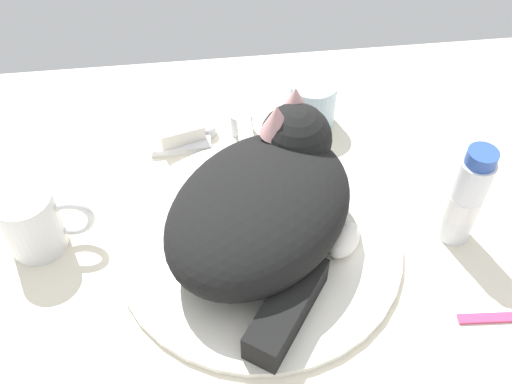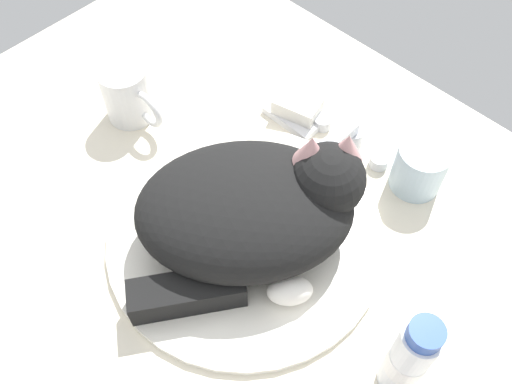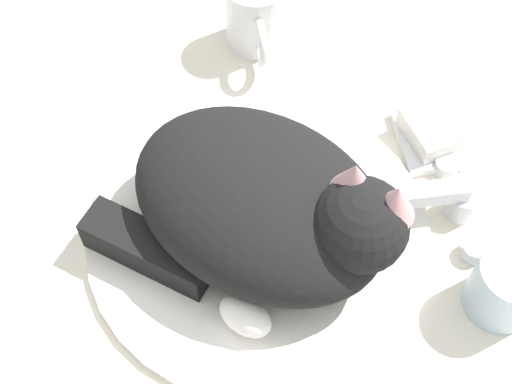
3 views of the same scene
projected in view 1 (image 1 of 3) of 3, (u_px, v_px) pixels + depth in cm
name	position (u px, v px, depth cm)	size (l,w,h in cm)	color
ground_plane	(259.00, 251.00, 78.22)	(110.00, 82.50, 3.00)	silver
sink_basin	(259.00, 242.00, 76.71)	(36.76, 36.76, 1.04)	white
faucet	(243.00, 125.00, 88.82)	(13.46, 11.32, 5.51)	silver
cat	(266.00, 203.00, 72.38)	(33.07, 35.32, 15.12)	black
coffee_mug	(34.00, 222.00, 73.78)	(11.51, 7.26, 9.11)	white
rinse_cup	(312.00, 103.00, 90.45)	(7.17, 7.17, 7.38)	silver
soap_dish	(181.00, 138.00, 89.75)	(9.00, 6.40, 1.20)	white
soap_bar	(179.00, 129.00, 88.38)	(6.70, 4.80, 2.47)	white
toothpaste_bottle	(465.00, 198.00, 73.08)	(4.33, 4.33, 15.01)	white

